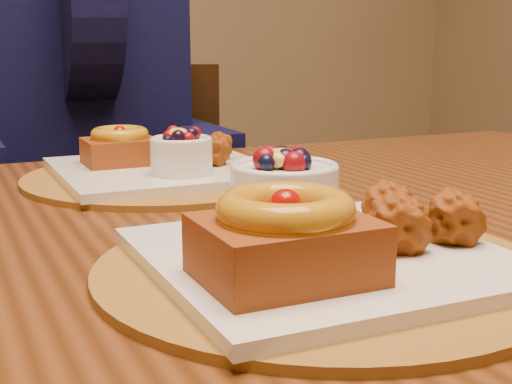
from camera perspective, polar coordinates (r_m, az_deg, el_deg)
dining_table at (r=0.81m, az=-2.57°, el=-7.18°), size 1.60×0.90×0.76m
place_setting_near at (r=0.59m, az=4.84°, el=-3.64°), size 0.38×0.38×0.09m
place_setting_far at (r=0.98m, az=-7.49°, el=2.10°), size 0.38×0.38×0.08m
chair_far at (r=1.56m, az=-10.54°, el=-4.92°), size 0.54×0.54×0.89m
diner at (r=1.47m, az=-13.93°, el=8.41°), size 0.49×0.48×0.81m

